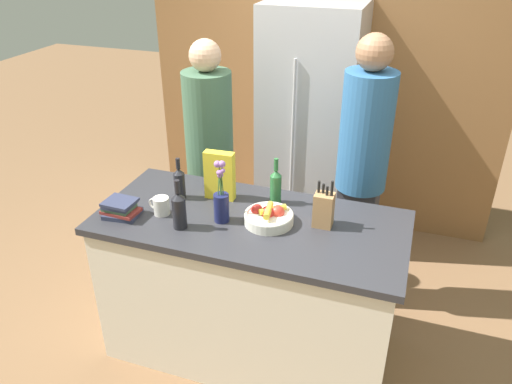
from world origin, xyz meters
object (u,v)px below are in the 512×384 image
object	(u,v)px
fruit_bowl	(269,216)
person_in_blue	(362,163)
flower_vase	(221,202)
bottle_oil	(276,186)
knife_block	(324,209)
bottle_vinegar	(179,183)
book_stack	(121,209)
person_at_sink	(210,152)
coffee_mug	(161,206)
bottle_wine	(179,209)
cereal_box	(220,176)
refrigerator	(310,129)

from	to	relation	value
fruit_bowl	person_in_blue	bearing A→B (deg)	60.19
flower_vase	bottle_oil	distance (m)	0.35
fruit_bowl	flower_vase	world-z (taller)	flower_vase
knife_block	bottle_vinegar	bearing A→B (deg)	178.11
fruit_bowl	book_stack	size ratio (longest dim) A/B	1.32
person_at_sink	flower_vase	bearing A→B (deg)	-76.33
coffee_mug	book_stack	world-z (taller)	coffee_mug
bottle_wine	person_at_sink	bearing A→B (deg)	103.19
bottle_wine	person_in_blue	distance (m)	1.20
bottle_oil	person_at_sink	world-z (taller)	person_at_sink
flower_vase	bottle_oil	size ratio (longest dim) A/B	1.27
cereal_box	person_in_blue	bearing A→B (deg)	34.53
fruit_bowl	coffee_mug	size ratio (longest dim) A/B	2.08
cereal_box	person_at_sink	size ratio (longest dim) A/B	0.17
person_in_blue	bottle_oil	bearing A→B (deg)	-126.51
coffee_mug	person_at_sink	xyz separation A→B (m)	(-0.04, 0.75, 0.00)
knife_block	flower_vase	size ratio (longest dim) A/B	0.77
cereal_box	bottle_oil	bearing A→B (deg)	8.44
knife_block	cereal_box	world-z (taller)	cereal_box
book_stack	bottle_vinegar	distance (m)	0.36
knife_block	coffee_mug	xyz separation A→B (m)	(-0.87, -0.17, -0.05)
bottle_oil	coffee_mug	bearing A→B (deg)	-150.08
bottle_vinegar	person_at_sink	xyz separation A→B (m)	(-0.05, 0.55, -0.05)
bottle_wine	book_stack	bearing A→B (deg)	179.89
bottle_wine	person_in_blue	world-z (taller)	person_in_blue
flower_vase	coffee_mug	size ratio (longest dim) A/B	2.77
fruit_bowl	bottle_vinegar	world-z (taller)	bottle_vinegar
fruit_bowl	book_stack	xyz separation A→B (m)	(-0.79, -0.20, 0.01)
bottle_wine	knife_block	bearing A→B (deg)	20.36
book_stack	coffee_mug	bearing A→B (deg)	24.55
book_stack	person_at_sink	size ratio (longest dim) A/B	0.12
bottle_oil	bottle_wine	size ratio (longest dim) A/B	1.00
person_at_sink	coffee_mug	bearing A→B (deg)	-101.76
flower_vase	book_stack	bearing A→B (deg)	-166.17
bottle_oil	person_in_blue	xyz separation A→B (m)	(0.42, 0.46, 0.00)
fruit_bowl	flower_vase	xyz separation A→B (m)	(-0.25, -0.06, 0.08)
cereal_box	knife_block	bearing A→B (deg)	-9.29
coffee_mug	bottle_oil	world-z (taller)	bottle_oil
coffee_mug	person_at_sink	bearing A→B (deg)	92.76
cereal_box	bottle_vinegar	size ratio (longest dim) A/B	1.15
bottle_vinegar	bottle_wine	bearing A→B (deg)	-63.62
bottle_wine	person_at_sink	size ratio (longest dim) A/B	0.16
refrigerator	cereal_box	size ratio (longest dim) A/B	6.48
flower_vase	person_in_blue	distance (m)	0.98
refrigerator	bottle_oil	bearing A→B (deg)	-85.92
book_stack	bottle_oil	size ratio (longest dim) A/B	0.72
refrigerator	bottle_wine	world-z (taller)	refrigerator
flower_vase	coffee_mug	xyz separation A→B (m)	(-0.34, -0.04, -0.07)
flower_vase	bottle_wine	xyz separation A→B (m)	(-0.18, -0.13, -0.01)
knife_block	cereal_box	xyz separation A→B (m)	(-0.63, 0.10, 0.05)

